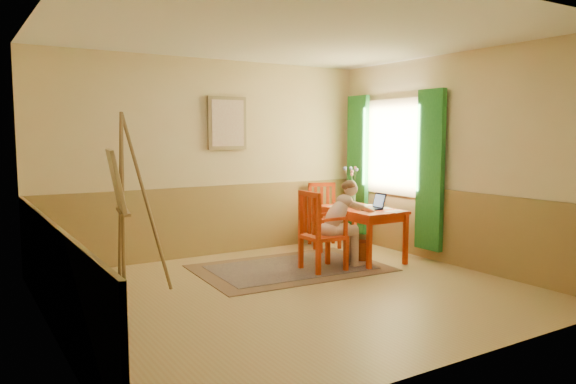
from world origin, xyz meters
TOP-DOWN VIEW (x-y plane):
  - room at (0.00, 0.00)m, footprint 5.04×4.54m
  - wainscot at (0.00, 0.80)m, footprint 5.00×4.50m
  - window at (2.42, 1.10)m, footprint 0.12×2.01m
  - wall_portrait at (0.25, 2.20)m, footprint 0.60×0.05m
  - rug at (0.52, 0.92)m, footprint 2.48×1.73m
  - table at (1.65, 0.86)m, footprint 0.74×1.21m
  - chair_left at (0.76, 0.60)m, footprint 0.48×0.46m
  - chair_back at (1.74, 1.89)m, footprint 0.57×0.58m
  - figure at (1.09, 0.61)m, footprint 0.85×0.37m
  - laptop at (1.69, 0.67)m, footprint 0.36×0.22m
  - papers at (1.75, 0.81)m, footprint 0.70×1.13m
  - vase at (1.89, 1.38)m, footprint 0.20×0.28m
  - wastebasket at (1.46, 0.63)m, footprint 0.37×0.37m
  - easel at (-1.65, 0.92)m, footprint 0.73×0.89m

SIDE VIEW (x-z plane):
  - rug at x=0.52m, z-range 0.00..0.02m
  - wastebasket at x=1.46m, z-range 0.00..0.31m
  - chair_back at x=1.74m, z-range 0.00..0.98m
  - wainscot at x=0.00m, z-range 0.00..1.00m
  - chair_left at x=0.76m, z-range 0.00..1.03m
  - table at x=1.65m, z-range 0.27..0.99m
  - figure at x=1.09m, z-range 0.06..1.21m
  - papers at x=1.75m, z-range 0.72..0.72m
  - laptop at x=1.69m, z-range 0.66..0.87m
  - vase at x=1.89m, z-range 0.70..1.25m
  - easel at x=-1.65m, z-range 0.18..2.16m
  - window at x=2.42m, z-range 0.25..2.45m
  - room at x=0.00m, z-range -0.02..2.82m
  - wall_portrait at x=0.25m, z-range 1.52..2.28m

